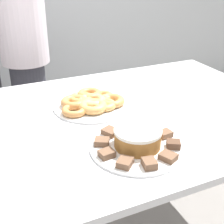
{
  "coord_description": "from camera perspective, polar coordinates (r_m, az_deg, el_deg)",
  "views": [
    {
      "loc": [
        -0.48,
        -1.14,
        1.41
      ],
      "look_at": [
        -0.01,
        -0.08,
        0.84
      ],
      "focal_mm": 50.0,
      "sensor_mm": 36.0,
      "label": 1
    }
  ],
  "objects": [
    {
      "name": "lamington_6",
      "position": [
        1.27,
        6.54,
        -2.73
      ],
      "size": [
        0.07,
        0.07,
        0.02
      ],
      "rotation": [
        0.0,
        0.0,
        7.04
      ],
      "color": "brown",
      "rests_on": "plate_cake"
    },
    {
      "name": "donut_8",
      "position": [
        1.41,
        -3.47,
        1.0
      ],
      "size": [
        0.13,
        0.13,
        0.04
      ],
      "color": "tan",
      "rests_on": "plate_donuts"
    },
    {
      "name": "frosted_cake",
      "position": [
        1.14,
        4.7,
        -4.67
      ],
      "size": [
        0.17,
        0.17,
        0.07
      ],
      "color": "#9E662D",
      "rests_on": "plate_cake"
    },
    {
      "name": "lamington_7",
      "position": [
        1.26,
        2.86,
        -2.55
      ],
      "size": [
        0.06,
        0.06,
        0.03
      ],
      "rotation": [
        0.0,
        0.0,
        7.67
      ],
      "color": "brown",
      "rests_on": "plate_cake"
    },
    {
      "name": "donut_0",
      "position": [
        1.47,
        -3.64,
        2.04
      ],
      "size": [
        0.13,
        0.13,
        0.04
      ],
      "color": "#E5AD66",
      "rests_on": "plate_donuts"
    },
    {
      "name": "donut_4",
      "position": [
        1.55,
        -4.03,
        3.26
      ],
      "size": [
        0.12,
        0.12,
        0.04
      ],
      "color": "#C68447",
      "rests_on": "plate_donuts"
    },
    {
      "name": "donut_1",
      "position": [
        1.44,
        -1.35,
        1.32
      ],
      "size": [
        0.11,
        0.11,
        0.03
      ],
      "color": "tan",
      "rests_on": "plate_donuts"
    },
    {
      "name": "plate_donuts",
      "position": [
        1.48,
        -3.62,
        1.22
      ],
      "size": [
        0.37,
        0.37,
        0.01
      ],
      "color": "white",
      "rests_on": "table"
    },
    {
      "name": "lamington_8",
      "position": [
        1.23,
        -0.3,
        -3.63
      ],
      "size": [
        0.07,
        0.08,
        0.02
      ],
      "rotation": [
        0.0,
        0.0,
        8.29
      ],
      "color": "brown",
      "rests_on": "plate_cake"
    },
    {
      "name": "donut_3",
      "position": [
        1.53,
        -1.68,
        2.95
      ],
      "size": [
        0.11,
        0.11,
        0.03
      ],
      "color": "tan",
      "rests_on": "plate_donuts"
    },
    {
      "name": "lamington_4",
      "position": [
        1.17,
        11.16,
        -5.81
      ],
      "size": [
        0.06,
        0.06,
        0.03
      ],
      "rotation": [
        0.0,
        0.0,
        5.78
      ],
      "color": "#513828",
      "rests_on": "plate_cake"
    },
    {
      "name": "table",
      "position": [
        1.42,
        -1.14,
        -3.53
      ],
      "size": [
        1.78,
        1.09,
        0.78
      ],
      "color": "silver",
      "rests_on": "ground_plane"
    },
    {
      "name": "donut_7",
      "position": [
        1.4,
        -6.92,
        0.3
      ],
      "size": [
        0.11,
        0.11,
        0.03
      ],
      "color": "#C68447",
      "rests_on": "plate_donuts"
    },
    {
      "name": "lamington_5",
      "position": [
        1.23,
        9.65,
        -3.96
      ],
      "size": [
        0.06,
        0.05,
        0.02
      ],
      "rotation": [
        0.0,
        0.0,
        6.41
      ],
      "color": "brown",
      "rests_on": "plate_cake"
    },
    {
      "name": "person_standing",
      "position": [
        2.19,
        -15.64,
        10.47
      ],
      "size": [
        0.31,
        0.31,
        1.6
      ],
      "color": "#383842",
      "rests_on": "ground_plane"
    },
    {
      "name": "lamington_1",
      "position": [
        1.05,
        2.38,
        -9.23
      ],
      "size": [
        0.07,
        0.07,
        0.02
      ],
      "rotation": [
        0.0,
        0.0,
        3.9
      ],
      "color": "brown",
      "rests_on": "plate_cake"
    },
    {
      "name": "donut_5",
      "position": [
        1.51,
        -5.7,
        2.52
      ],
      "size": [
        0.12,
        0.12,
        0.03
      ],
      "color": "#D18E4C",
      "rests_on": "plate_donuts"
    },
    {
      "name": "lamington_2",
      "position": [
        1.05,
        6.85,
        -9.32
      ],
      "size": [
        0.05,
        0.06,
        0.03
      ],
      "rotation": [
        0.0,
        0.0,
        4.52
      ],
      "color": "brown",
      "rests_on": "plate_cake"
    },
    {
      "name": "lamington_0",
      "position": [
        1.1,
        -0.98,
        -7.63
      ],
      "size": [
        0.06,
        0.05,
        0.02
      ],
      "rotation": [
        0.0,
        0.0,
        3.27
      ],
      "color": "brown",
      "rests_on": "plate_cake"
    },
    {
      "name": "donut_6",
      "position": [
        1.47,
        -6.93,
        1.82
      ],
      "size": [
        0.13,
        0.13,
        0.04
      ],
      "color": "#C68447",
      "rests_on": "plate_donuts"
    },
    {
      "name": "lamington_9",
      "position": [
        1.16,
        -1.85,
        -5.45
      ],
      "size": [
        0.07,
        0.07,
        0.02
      ],
      "rotation": [
        0.0,
        0.0,
        8.92
      ],
      "color": "brown",
      "rests_on": "plate_cake"
    },
    {
      "name": "lamington_3",
      "position": [
        1.1,
        10.23,
        -8.04
      ],
      "size": [
        0.07,
        0.07,
        0.02
      ],
      "rotation": [
        0.0,
        0.0,
        5.15
      ],
      "color": "brown",
      "rests_on": "plate_cake"
    },
    {
      "name": "plate_cake",
      "position": [
        1.17,
        4.63,
        -6.4
      ],
      "size": [
        0.35,
        0.35,
        0.01
      ],
      "color": "white",
      "rests_on": "table"
    },
    {
      "name": "donut_2",
      "position": [
        1.47,
        -0.18,
        2.07
      ],
      "size": [
        0.13,
        0.13,
        0.04
      ],
      "color": "#D18E4C",
      "rests_on": "plate_donuts"
    }
  ]
}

